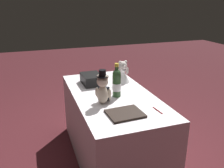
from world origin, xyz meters
TOP-DOWN VIEW (x-y plane):
  - ground_plane at (0.00, 0.00)m, footprint 12.00×12.00m
  - reception_table at (0.00, 0.00)m, footprint 1.45×0.73m
  - teddy_bear_groom at (-0.17, 0.14)m, footprint 0.14×0.14m
  - teddy_bear_bride at (0.31, -0.22)m, footprint 0.20×0.16m
  - champagne_bottle at (-0.07, -0.02)m, footprint 0.08×0.08m
  - signing_pen at (-0.47, -0.23)m, footprint 0.14×0.02m
  - gift_case_black at (0.34, 0.11)m, footprint 0.28×0.20m
  - guestbook at (-0.45, 0.05)m, footprint 0.24×0.29m

SIDE VIEW (x-z plane):
  - ground_plane at x=0.00m, z-range 0.00..0.00m
  - reception_table at x=0.00m, z-range 0.00..0.71m
  - signing_pen at x=-0.47m, z-range 0.71..0.72m
  - guestbook at x=-0.45m, z-range 0.71..0.73m
  - gift_case_black at x=0.34m, z-range 0.71..0.82m
  - teddy_bear_bride at x=0.31m, z-range 0.69..0.94m
  - teddy_bear_groom at x=-0.17m, z-range 0.69..0.99m
  - champagne_bottle at x=-0.07m, z-range 0.69..1.01m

